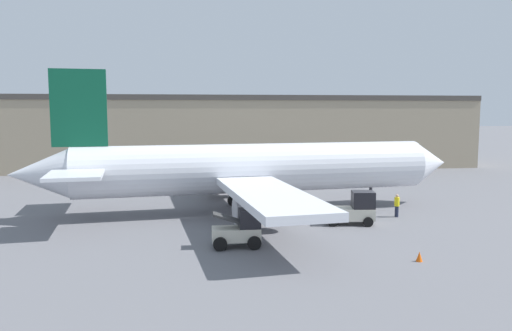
{
  "coord_description": "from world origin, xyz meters",
  "views": [
    {
      "loc": [
        -5.53,
        -39.71,
        8.23
      ],
      "look_at": [
        0.0,
        0.0,
        3.76
      ],
      "focal_mm": 35.0,
      "sensor_mm": 36.0,
      "label": 1
    }
  ],
  "objects_px": {
    "airplane": "(245,169)",
    "safety_cone_near": "(419,257)",
    "belt_loader_truck": "(240,229)",
    "baggage_tug": "(354,209)",
    "ground_crew_worker": "(397,205)"
  },
  "relations": [
    {
      "from": "belt_loader_truck",
      "to": "safety_cone_near",
      "type": "distance_m",
      "value": 10.36
    },
    {
      "from": "belt_loader_truck",
      "to": "safety_cone_near",
      "type": "height_order",
      "value": "belt_loader_truck"
    },
    {
      "from": "airplane",
      "to": "ground_crew_worker",
      "type": "distance_m",
      "value": 12.19
    },
    {
      "from": "baggage_tug",
      "to": "safety_cone_near",
      "type": "xyz_separation_m",
      "value": [
        0.61,
        -9.11,
        -0.82
      ]
    },
    {
      "from": "airplane",
      "to": "baggage_tug",
      "type": "bearing_deg",
      "value": -43.37
    },
    {
      "from": "baggage_tug",
      "to": "belt_loader_truck",
      "type": "relative_size",
      "value": 1.29
    },
    {
      "from": "ground_crew_worker",
      "to": "belt_loader_truck",
      "type": "bearing_deg",
      "value": -52.53
    },
    {
      "from": "baggage_tug",
      "to": "belt_loader_truck",
      "type": "height_order",
      "value": "baggage_tug"
    },
    {
      "from": "ground_crew_worker",
      "to": "belt_loader_truck",
      "type": "relative_size",
      "value": 0.62
    },
    {
      "from": "safety_cone_near",
      "to": "ground_crew_worker",
      "type": "bearing_deg",
      "value": 72.33
    },
    {
      "from": "baggage_tug",
      "to": "safety_cone_near",
      "type": "bearing_deg",
      "value": -76.39
    },
    {
      "from": "belt_loader_truck",
      "to": "baggage_tug",
      "type": "bearing_deg",
      "value": 29.39
    },
    {
      "from": "airplane",
      "to": "safety_cone_near",
      "type": "xyz_separation_m",
      "value": [
        7.86,
        -14.62,
        -3.21
      ]
    },
    {
      "from": "ground_crew_worker",
      "to": "safety_cone_near",
      "type": "height_order",
      "value": "ground_crew_worker"
    },
    {
      "from": "belt_loader_truck",
      "to": "ground_crew_worker",
      "type": "bearing_deg",
      "value": 28.21
    }
  ]
}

